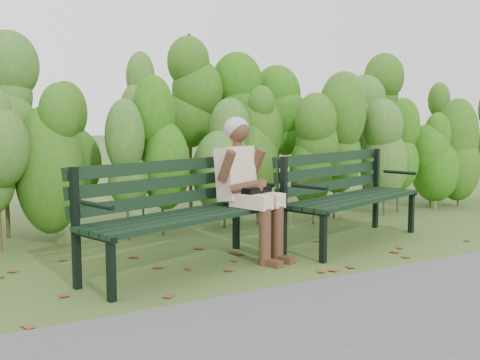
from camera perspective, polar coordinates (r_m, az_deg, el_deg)
ground at (r=5.65m, az=1.75°, el=-7.93°), size 80.00×80.00×0.00m
footpath at (r=4.01m, az=18.69°, el=-14.24°), size 60.00×2.50×0.01m
hedge_band at (r=7.13m, az=-5.97°, el=5.23°), size 11.04×1.67×2.42m
leaf_litter at (r=5.56m, az=0.47°, el=-8.13°), size 6.05×2.24×0.01m
bench_left at (r=5.18m, az=-6.51°, el=-2.61°), size 2.11×1.25×1.00m
bench_right at (r=6.39m, az=10.66°, el=-0.95°), size 2.11×1.27×1.01m
seated_woman at (r=5.53m, az=0.66°, el=0.18°), size 0.61×0.85×1.40m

